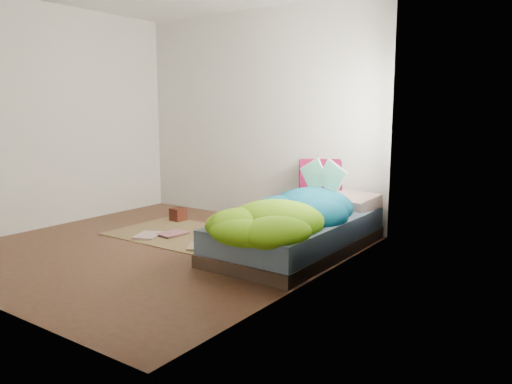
# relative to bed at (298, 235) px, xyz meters

# --- Properties ---
(ground) EXTENTS (3.50, 3.50, 0.00)m
(ground) POSITION_rel_bed_xyz_m (-1.22, -0.72, -0.17)
(ground) COLOR #442A1A
(ground) RESTS_ON ground
(room_walls) EXTENTS (3.54, 3.54, 2.62)m
(room_walls) POSITION_rel_bed_xyz_m (-1.21, -0.71, 1.46)
(room_walls) COLOR silver
(room_walls) RESTS_ON ground
(bed) EXTENTS (1.00, 2.00, 0.34)m
(bed) POSITION_rel_bed_xyz_m (0.00, 0.00, 0.00)
(bed) COLOR #36291D
(bed) RESTS_ON ground
(duvet) EXTENTS (0.96, 1.84, 0.34)m
(duvet) POSITION_rel_bed_xyz_m (0.00, -0.22, 0.34)
(duvet) COLOR #075376
(duvet) RESTS_ON bed
(rug) EXTENTS (1.60, 1.10, 0.01)m
(rug) POSITION_rel_bed_xyz_m (-1.37, -0.17, -0.16)
(rug) COLOR brown
(rug) RESTS_ON ground
(pillow_floral) EXTENTS (0.66, 0.51, 0.13)m
(pillow_floral) POSITION_rel_bed_xyz_m (0.19, 0.80, 0.24)
(pillow_floral) COLOR beige
(pillow_floral) RESTS_ON bed
(pillow_magenta) EXTENTS (0.48, 0.39, 0.48)m
(pillow_magenta) POSITION_rel_bed_xyz_m (-0.24, 0.91, 0.41)
(pillow_magenta) COLOR #450423
(pillow_magenta) RESTS_ON bed
(open_book) EXTENTS (0.45, 0.14, 0.27)m
(open_book) POSITION_rel_bed_xyz_m (0.06, 0.38, 0.65)
(open_book) COLOR green
(open_book) RESTS_ON duvet
(wooden_box) EXTENTS (0.17, 0.17, 0.16)m
(wooden_box) POSITION_rel_bed_xyz_m (-1.90, 0.28, -0.08)
(wooden_box) COLOR #381C0C
(wooden_box) RESTS_ON rug
(floor_book_a) EXTENTS (0.35, 0.39, 0.02)m
(floor_book_a) POSITION_rel_bed_xyz_m (-1.72, -0.54, -0.14)
(floor_book_a) COLOR beige
(floor_book_a) RESTS_ON rug
(floor_book_b) EXTENTS (0.27, 0.34, 0.03)m
(floor_book_b) POSITION_rel_bed_xyz_m (-1.55, -0.27, -0.14)
(floor_book_b) COLOR #C77276
(floor_book_b) RESTS_ON rug
(floor_book_c) EXTENTS (0.34, 0.36, 0.02)m
(floor_book_c) POSITION_rel_bed_xyz_m (-0.95, -0.55, -0.15)
(floor_book_c) COLOR tan
(floor_book_c) RESTS_ON rug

